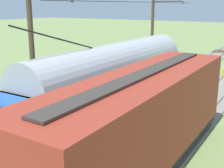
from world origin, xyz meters
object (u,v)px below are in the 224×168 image
(catenary_pole_foreground, at_px, (153,34))
(spare_tie_stack, at_px, (80,97))
(catenary_pole_mid_near, at_px, (34,57))
(vintage_streetcar, at_px, (114,78))
(boxcar_adjacent, at_px, (142,119))

(catenary_pole_foreground, bearing_deg, spare_tie_stack, 87.01)
(catenary_pole_foreground, height_order, catenary_pole_mid_near, same)
(catenary_pole_foreground, distance_m, catenary_pole_mid_near, 15.18)
(vintage_streetcar, xyz_separation_m, catenary_pole_mid_near, (2.76, 3.71, 1.53))
(catenary_pole_mid_near, bearing_deg, vintage_streetcar, -126.70)
(vintage_streetcar, distance_m, spare_tie_stack, 3.96)
(vintage_streetcar, relative_size, catenary_pole_mid_near, 2.33)
(boxcar_adjacent, distance_m, spare_tie_stack, 9.77)
(boxcar_adjacent, distance_m, catenary_pole_mid_near, 7.38)
(vintage_streetcar, bearing_deg, spare_tie_stack, -14.29)
(vintage_streetcar, height_order, catenary_pole_foreground, catenary_pole_foreground)
(boxcar_adjacent, bearing_deg, vintage_streetcar, -48.65)
(boxcar_adjacent, bearing_deg, spare_tie_stack, -37.02)
(catenary_pole_foreground, bearing_deg, catenary_pole_mid_near, 90.00)
(vintage_streetcar, bearing_deg, catenary_pole_mid_near, 53.30)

